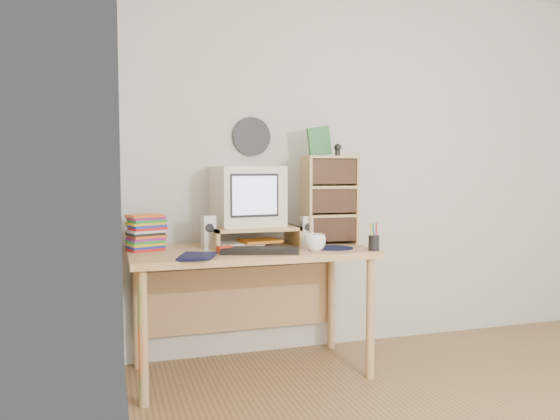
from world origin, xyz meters
TOP-DOWN VIEW (x-y plane):
  - back_wall at (0.00, 1.75)m, footprint 3.50×0.00m
  - left_wall at (-1.75, 0.00)m, footprint 0.00×3.50m
  - curtain at (-1.71, 0.48)m, footprint 0.00×2.20m
  - wall_disc at (-0.93, 1.73)m, footprint 0.25×0.02m
  - desk at (-1.03, 1.44)m, footprint 1.40×0.70m
  - monitor_riser at (-0.98, 1.48)m, footprint 0.52×0.30m
  - crt_monitor at (-1.00, 1.53)m, footprint 0.42×0.42m
  - speaker_left at (-1.27, 1.45)m, footprint 0.08×0.08m
  - speaker_right at (-0.66, 1.42)m, footprint 0.07×0.07m
  - keyboard at (-1.03, 1.19)m, footprint 0.46×0.26m
  - dvd_stack at (-1.62, 1.49)m, footprint 0.22×0.19m
  - cd_rack at (-0.49, 1.47)m, footprint 0.34×0.19m
  - mug at (-0.70, 1.17)m, footprint 0.14×0.14m
  - diary at (-1.47, 1.14)m, footprint 0.26×0.22m
  - mousepad at (-0.55, 1.24)m, footprint 0.23×0.23m
  - pen_cup at (-0.38, 1.09)m, footprint 0.07×0.07m
  - papers at (-1.03, 1.47)m, footprint 0.29×0.23m
  - red_box at (-1.21, 1.25)m, footprint 0.09×0.07m
  - game_box at (-0.56, 1.48)m, footprint 0.14×0.04m
  - webcam at (-0.44, 1.47)m, footprint 0.05×0.05m

SIDE VIEW (x-z plane):
  - desk at x=-1.03m, z-range 0.24..0.99m
  - mousepad at x=-0.55m, z-range 0.75..0.75m
  - keyboard at x=-1.03m, z-range 0.75..0.78m
  - papers at x=-1.03m, z-range 0.75..0.79m
  - red_box at x=-1.21m, z-range 0.75..0.79m
  - diary at x=-1.47m, z-range 0.75..0.79m
  - mug at x=-0.70m, z-range 0.75..0.85m
  - pen_cup at x=-0.38m, z-range 0.75..0.87m
  - speaker_right at x=-0.66m, z-range 0.75..0.93m
  - monitor_riser at x=-0.98m, z-range 0.78..0.90m
  - speaker_left at x=-1.27m, z-range 0.75..0.95m
  - dvd_stack at x=-1.62m, z-range 0.75..1.02m
  - cd_rack at x=-0.49m, z-range 0.75..1.30m
  - crt_monitor at x=-1.00m, z-range 0.87..1.24m
  - curtain at x=-1.71m, z-range 0.05..2.25m
  - back_wall at x=0.00m, z-range -0.50..3.00m
  - left_wall at x=-1.75m, z-range -0.50..3.00m
  - webcam at x=-0.44m, z-range 1.30..1.38m
  - game_box at x=-0.56m, z-range 1.30..1.48m
  - wall_disc at x=-0.93m, z-range 1.30..1.55m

